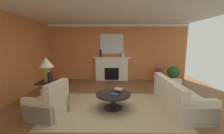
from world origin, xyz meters
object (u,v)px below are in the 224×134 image
Objects in this scene: vase_mantel_left at (101,53)px; vase_tall_corner at (158,75)px; fireplace at (112,69)px; potted_plant at (173,73)px; vase_mantel_right at (123,54)px; sofa at (178,98)px; vase_on_side_table at (50,77)px; mantel_mirror at (112,44)px; side_table at (48,91)px; armchair_near_window at (48,106)px; coffee_table at (113,97)px; table_lamp at (46,65)px.

vase_tall_corner is at bearing -5.15° from vase_mantel_left.
fireplace is 2.16× the size of potted_plant.
fireplace is at bearing 174.87° from vase_mantel_right.
vase_mantel_right is at bearing 114.11° from sofa.
vase_on_side_table is at bearing -128.32° from vase_mantel_right.
vase_on_side_table is at bearing -119.80° from mantel_mirror.
sofa is at bearing -59.45° from mantel_mirror.
vase_mantel_right is 0.85× the size of vase_on_side_table.
vase_tall_corner is 0.80× the size of potted_plant.
mantel_mirror is at bearing 60.20° from vase_on_side_table.
vase_tall_corner is 4.89m from vase_on_side_table.
side_table is at bearing 175.69° from sofa.
armchair_near_window is 5.15m from vase_tall_corner.
coffee_table is 1.43× the size of side_table.
vase_mantel_right is 2.48m from potted_plant.
armchair_near_window is 4.02m from vase_mantel_left.
sofa is (1.96, -3.20, -0.26)m from fireplace.
armchair_near_window is at bearing -105.14° from vase_mantel_left.
vase_mantel_right is at bearing 51.68° from vase_on_side_table.
mantel_mirror is 3.65m from table_lamp.
fireplace is at bearing 167.31° from potted_plant.
mantel_mirror is 4.47m from armchair_near_window.
sofa reaches higher than potted_plant.
fireplace reaches higher than armchair_near_window.
coffee_table is at bearing -177.78° from sofa.
fireplace reaches higher than coffee_table.
vase_tall_corner is (2.22, -0.30, -0.22)m from fireplace.
sofa is 2.11× the size of coffee_table.
vase_tall_corner is (2.14, 2.97, -0.00)m from coffee_table.
fireplace is 4.11m from armchair_near_window.
armchair_near_window is at bearing -144.26° from potted_plant.
fireplace is 1.86× the size of armchair_near_window.
mantel_mirror is 1.72× the size of vase_tall_corner.
fireplace is 2.40× the size of table_lamp.
potted_plant is (3.37, -0.59, -0.87)m from vase_mantel_left.
side_table is at bearing -148.03° from vase_tall_corner.
vase_mantel_left is at bearing -162.82° from mantel_mirror.
table_lamp reaches higher than potted_plant.
fireplace is at bearing 67.60° from armchair_near_window.
sofa is 3.57m from armchair_near_window.
vase_mantel_right is (-1.67, 0.25, 0.97)m from vase_tall_corner.
vase_on_side_table is 0.37× the size of potted_plant.
sofa is at bearing -65.89° from vase_mantel_right.
potted_plant is at bearing 43.89° from coffee_table.
sofa reaches higher than coffee_table.
coffee_table is at bearing -88.60° from mantel_mirror.
potted_plant is at bearing 25.42° from side_table.
vase_tall_corner is (4.17, 2.60, -0.07)m from side_table.
coffee_table is 3.44m from vase_mantel_left.
table_lamp is at bearing -131.22° from vase_mantel_right.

